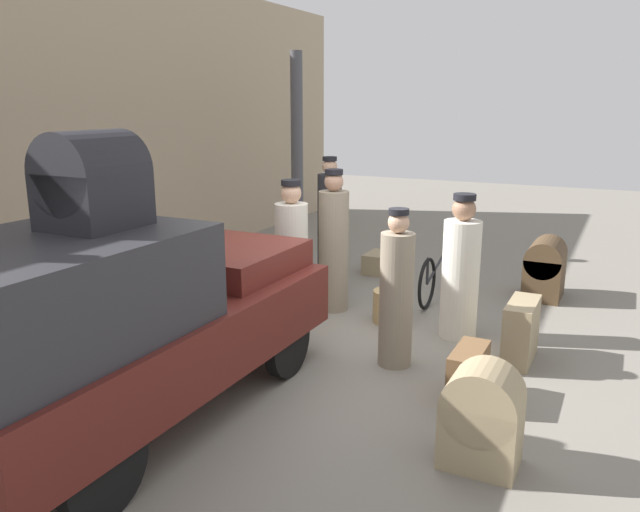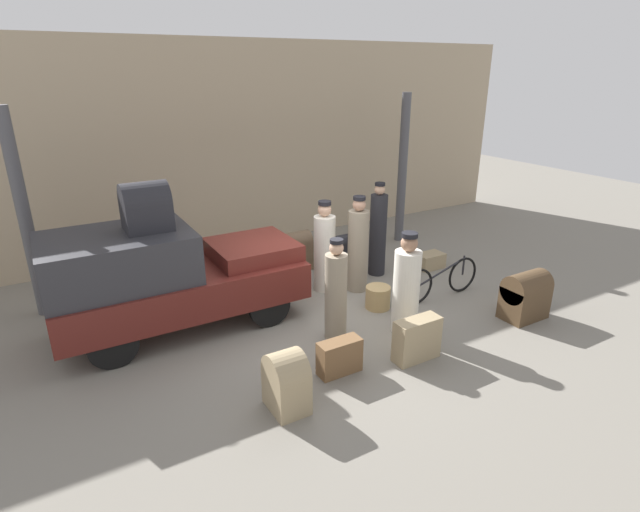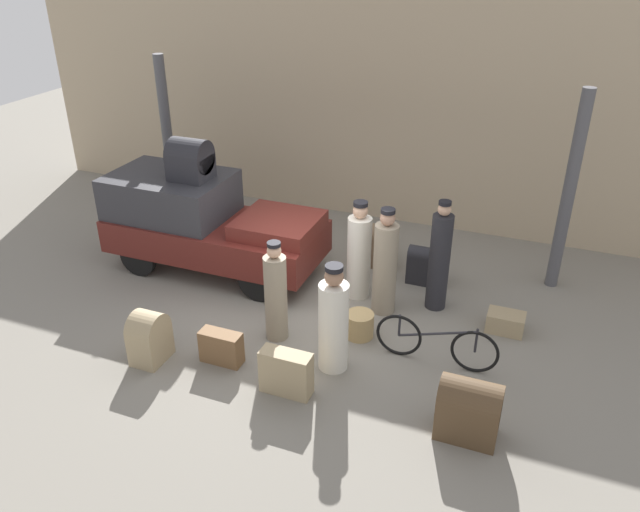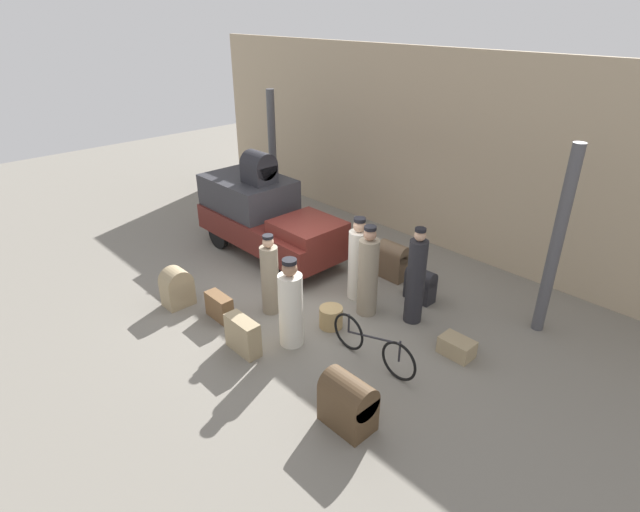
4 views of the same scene
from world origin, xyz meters
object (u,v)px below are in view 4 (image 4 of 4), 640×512
Objects in this scene: suitcase_black_upright at (219,307)px; trunk_barrel_dark at (348,401)px; truck at (266,216)px; trunk_wicker_pale at (457,347)px; porter_standing_middle at (416,279)px; trunk_on_truck_roof at (259,168)px; trunk_large_brown at (177,287)px; conductor_in_dark_uniform at (270,277)px; suitcase_tan_flat at (420,284)px; suitcase_small_leather at (243,335)px; wicker_basket at (331,317)px; porter_carrying_trunk at (368,274)px; bicycle at (373,345)px; porter_with_bicycle at (291,307)px; trunk_umber_medium at (393,259)px; porter_lifting_near_truck at (358,262)px.

trunk_barrel_dark is (3.50, -0.19, 0.17)m from suitcase_black_upright.
truck reaches higher than trunk_wicker_pale.
trunk_on_truck_roof is at bearing -177.82° from porter_standing_middle.
trunk_on_truck_roof is (-0.85, 2.74, 1.63)m from trunk_large_brown.
conductor_in_dark_uniform is 2.97m from suitcase_tan_flat.
suitcase_small_leather is 3.68m from suitcase_tan_flat.
suitcase_tan_flat is (0.54, 1.94, 0.17)m from wicker_basket.
porter_carrying_trunk is 1.12× the size of conductor_in_dark_uniform.
suitcase_black_upright is (-0.47, -0.85, -0.49)m from conductor_in_dark_uniform.
trunk_large_brown is (-3.48, -2.90, -0.48)m from porter_standing_middle.
bicycle is 2.17m from suitcase_small_leather.
conductor_in_dark_uniform is 2.25× the size of trunk_on_truck_roof.
porter_carrying_trunk is 2.83m from suitcase_black_upright.
wicker_basket is 1.01m from porter_with_bicycle.
trunk_on_truck_roof is (-3.99, -0.85, 1.65)m from suitcase_tan_flat.
porter_carrying_trunk is 1.60m from trunk_umber_medium.
porter_standing_middle is at bearing 64.41° from porter_with_bicycle.
suitcase_tan_flat reaches higher than wicker_basket.
porter_lifting_near_truck is at bearing 139.55° from bicycle.
trunk_wicker_pale is 0.69× the size of trunk_barrel_dark.
trunk_large_brown is (-2.09, -0.06, 0.07)m from suitcase_small_leather.
suitcase_small_leather is 1.16m from suitcase_black_upright.
wicker_basket reaches higher than trunk_wicker_pale.
suitcase_small_leather is at bearing -116.09° from porter_standing_middle.
trunk_on_truck_roof is (-1.82, 2.41, 1.77)m from suitcase_black_upright.
conductor_in_dark_uniform is at bearing -125.12° from suitcase_tan_flat.
trunk_wicker_pale is at bearing 54.84° from bicycle.
trunk_umber_medium is 4.48m from trunk_large_brown.
trunk_on_truck_roof is at bearing -167.89° from suitcase_tan_flat.
suitcase_black_upright is at bearing 18.55° from trunk_large_brown.
suitcase_tan_flat is (3.82, 0.85, -0.54)m from truck.
conductor_in_dark_uniform is 2.33× the size of suitcase_tan_flat.
porter_standing_middle is 2.97m from trunk_barrel_dark.
trunk_large_brown reaches higher than suitcase_small_leather.
truck is 3.72m from porter_with_bicycle.
trunk_on_truck_roof is at bearing 162.49° from wicker_basket.
trunk_large_brown reaches higher than trunk_wicker_pale.
porter_carrying_trunk is at bearing 45.27° from conductor_in_dark_uniform.
bicycle is 2.16× the size of trunk_barrel_dark.
conductor_in_dark_uniform is at bearing -156.08° from trunk_wicker_pale.
truck is 5.80m from trunk_barrel_dark.
porter_standing_middle is 2.73× the size of suitcase_tan_flat.
truck is at bearing 148.64° from porter_with_bicycle.
suitcase_small_leather reaches higher than suitcase_black_upright.
porter_lifting_near_truck is 0.61m from porter_carrying_trunk.
porter_lifting_near_truck reaches higher than trunk_large_brown.
trunk_barrel_dark is at bearing 1.75° from trunk_large_brown.
trunk_on_truck_roof reaches higher than porter_carrying_trunk.
porter_standing_middle reaches higher than trunk_large_brown.
bicycle is 2.55× the size of suitcase_tan_flat.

